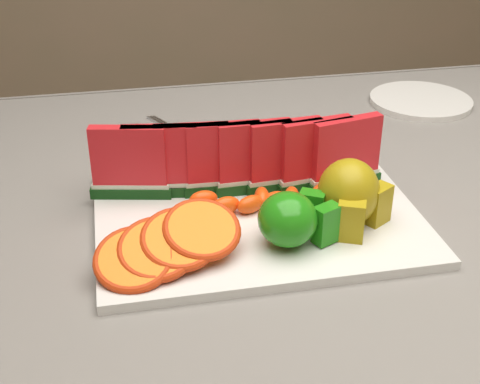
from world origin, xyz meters
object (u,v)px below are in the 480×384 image
object	(u,v)px
platter	(257,216)
apple_cluster	(293,219)
side_plate	(421,101)
fork	(162,140)
pear_cluster	(350,195)

from	to	relation	value
platter	apple_cluster	size ratio (longest dim) A/B	4.03
side_plate	fork	bearing A→B (deg)	-171.46
apple_cluster	platter	bearing A→B (deg)	108.42
pear_cluster	fork	distance (m)	0.37
side_plate	fork	world-z (taller)	side_plate
fork	side_plate	bearing A→B (deg)	8.54
apple_cluster	pear_cluster	size ratio (longest dim) A/B	1.05
platter	fork	world-z (taller)	platter
apple_cluster	side_plate	distance (m)	0.54
apple_cluster	pear_cluster	xyz separation A→B (m)	(0.08, 0.03, 0.01)
apple_cluster	side_plate	size ratio (longest dim) A/B	0.48
pear_cluster	side_plate	world-z (taller)	pear_cluster
pear_cluster	fork	size ratio (longest dim) A/B	0.51
platter	side_plate	distance (m)	0.50
apple_cluster	pear_cluster	world-z (taller)	pear_cluster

